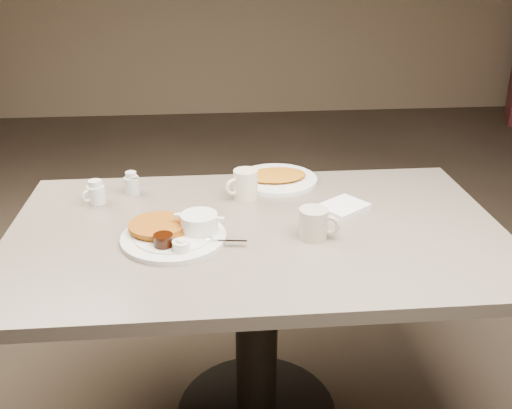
{
  "coord_description": "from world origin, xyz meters",
  "views": [
    {
      "loc": [
        -0.14,
        -1.54,
        1.54
      ],
      "look_at": [
        0.0,
        0.02,
        0.82
      ],
      "focal_mm": 40.21,
      "sensor_mm": 36.0,
      "label": 1
    }
  ],
  "objects": [
    {
      "name": "creamer_right",
      "position": [
        -0.4,
        0.3,
        0.79
      ],
      "size": [
        0.07,
        0.07,
        0.08
      ],
      "color": "beige",
      "rests_on": "diner_table"
    },
    {
      "name": "napkin",
      "position": [
        0.29,
        0.11,
        0.76
      ],
      "size": [
        0.19,
        0.18,
        0.02
      ],
      "color": "white",
      "rests_on": "diner_table"
    },
    {
      "name": "coffee_mug_far",
      "position": [
        -0.02,
        0.23,
        0.8
      ],
      "size": [
        0.13,
        0.11,
        0.1
      ],
      "color": "#EBE3C3",
      "rests_on": "diner_table"
    },
    {
      "name": "creamer_left",
      "position": [
        -0.51,
        0.23,
        0.79
      ],
      "size": [
        0.08,
        0.08,
        0.08
      ],
      "color": "silver",
      "rests_on": "diner_table"
    },
    {
      "name": "coffee_mug_near",
      "position": [
        0.16,
        -0.07,
        0.8
      ],
      "size": [
        0.13,
        0.11,
        0.09
      ],
      "color": "#BEB19E",
      "rests_on": "diner_table"
    },
    {
      "name": "hash_plate",
      "position": [
        0.1,
        0.37,
        0.76
      ],
      "size": [
        0.32,
        0.32,
        0.04
      ],
      "color": "white",
      "rests_on": "diner_table"
    },
    {
      "name": "room",
      "position": [
        0.0,
        0.0,
        1.4
      ],
      "size": [
        7.04,
        8.04,
        2.84
      ],
      "color": "#4C3F33",
      "rests_on": "ground"
    },
    {
      "name": "diner_table",
      "position": [
        0.0,
        0.0,
        0.58
      ],
      "size": [
        1.5,
        0.9,
        0.75
      ],
      "color": "slate",
      "rests_on": "ground"
    },
    {
      "name": "main_plate",
      "position": [
        -0.24,
        -0.05,
        0.77
      ],
      "size": [
        0.4,
        0.38,
        0.07
      ],
      "color": "silver",
      "rests_on": "diner_table"
    }
  ]
}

